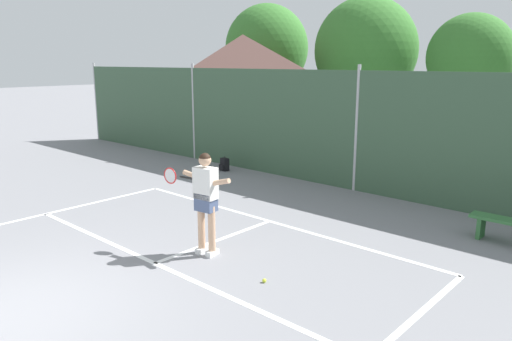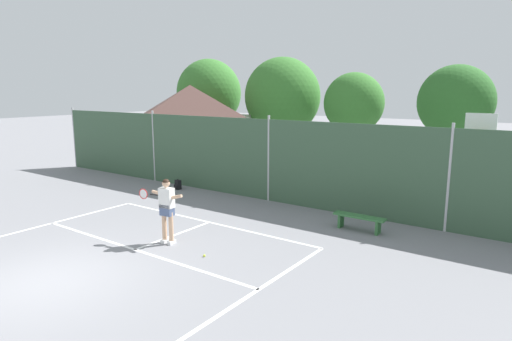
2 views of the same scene
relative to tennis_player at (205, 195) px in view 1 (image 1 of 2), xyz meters
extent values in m
plane|color=gray|center=(-0.35, -3.36, -1.11)|extent=(120.00, 120.00, 0.00)
cube|color=white|center=(-0.35, 2.14, -1.11)|extent=(8.20, 0.10, 0.01)
cube|color=white|center=(-0.35, -0.88, -1.11)|extent=(8.20, 0.10, 0.01)
cube|color=white|center=(-0.35, 0.60, -1.11)|extent=(0.10, 2.97, 0.01)
cube|color=#38563D|center=(-0.35, 5.64, 0.47)|extent=(26.00, 0.05, 3.17)
cylinder|color=#B2B2B7|center=(-13.35, 5.64, 0.55)|extent=(0.09, 0.09, 3.32)
cylinder|color=#B2B2B7|center=(-6.85, 5.64, 0.55)|extent=(0.09, 0.09, 3.32)
cylinder|color=#B2B2B7|center=(-0.35, 5.64, 0.55)|extent=(0.09, 0.09, 3.32)
cube|color=beige|center=(-9.13, 10.55, 0.29)|extent=(5.36, 4.90, 2.80)
pyramid|color=#513833|center=(-9.13, 10.55, 2.56)|extent=(5.79, 5.29, 1.74)
cylinder|color=brown|center=(-10.95, 14.23, -0.05)|extent=(0.36, 0.36, 2.12)
ellipsoid|color=#38752D|center=(-10.95, 14.23, 2.93)|extent=(4.51, 4.06, 4.51)
cylinder|color=brown|center=(-5.12, 14.23, -0.17)|extent=(0.36, 0.36, 1.89)
ellipsoid|color=#38752D|center=(-5.12, 14.23, 2.75)|extent=(4.64, 4.18, 4.64)
cylinder|color=brown|center=(-0.57, 14.23, -0.03)|extent=(0.36, 0.36, 2.16)
ellipsoid|color=#38752D|center=(-0.57, 14.23, 2.44)|extent=(3.28, 2.95, 3.28)
cube|color=silver|center=(0.13, 0.02, -1.06)|extent=(0.15, 0.27, 0.10)
cube|color=silver|center=(-0.11, -0.01, -1.06)|extent=(0.15, 0.27, 0.10)
cylinder|color=tan|center=(0.13, 0.02, -0.60)|extent=(0.13, 0.13, 0.82)
cylinder|color=tan|center=(-0.11, -0.01, -0.60)|extent=(0.13, 0.13, 0.82)
cube|color=#47567A|center=(0.01, 0.00, -0.13)|extent=(0.39, 0.29, 0.32)
cube|color=silver|center=(0.01, 0.00, 0.21)|extent=(0.43, 0.29, 0.56)
sphere|color=tan|center=(0.01, 0.00, 0.62)|extent=(0.22, 0.22, 0.22)
sphere|color=black|center=(0.01, 0.00, 0.64)|extent=(0.21, 0.21, 0.21)
cylinder|color=tan|center=(-0.18, -0.05, 0.31)|extent=(0.56, 0.16, 0.17)
cylinder|color=tan|center=(0.29, 0.04, 0.26)|extent=(0.51, 0.16, 0.22)
cylinder|color=black|center=(-0.38, -0.10, 0.26)|extent=(0.30, 0.07, 0.04)
torus|color=red|center=(-0.72, -0.19, 0.26)|extent=(0.30, 0.06, 0.30)
cylinder|color=silver|center=(-0.72, -0.19, 0.26)|extent=(0.26, 0.04, 0.26)
sphere|color=#CCE033|center=(1.53, -0.17, -1.08)|extent=(0.07, 0.07, 0.07)
cube|color=black|center=(-4.63, 4.97, -0.91)|extent=(0.31, 0.24, 0.40)
cube|color=black|center=(-4.66, 4.85, -0.99)|extent=(0.23, 0.11, 0.18)
torus|color=black|center=(-4.63, 4.97, -0.69)|extent=(0.09, 0.04, 0.09)
cube|color=#336B38|center=(3.38, 4.17, -0.89)|extent=(0.08, 0.32, 0.45)
camera|label=1|loc=(6.14, -5.46, 2.29)|focal=33.94mm
camera|label=2|loc=(8.76, -8.04, 3.16)|focal=30.32mm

